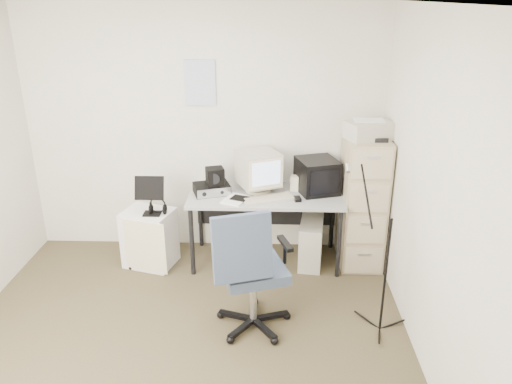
{
  "coord_description": "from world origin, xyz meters",
  "views": [
    {
      "loc": [
        0.68,
        -3.07,
        2.56
      ],
      "look_at": [
        0.55,
        0.95,
        0.95
      ],
      "focal_mm": 35.0,
      "sensor_mm": 36.0,
      "label": 1
    }
  ],
  "objects_px": {
    "office_chair": "(253,268)",
    "side_cart": "(150,238)",
    "filing_cabinet": "(362,202)",
    "desk": "(266,228)"
  },
  "relations": [
    {
      "from": "filing_cabinet",
      "to": "office_chair",
      "type": "relative_size",
      "value": 1.19
    },
    {
      "from": "side_cart",
      "to": "desk",
      "type": "bearing_deg",
      "value": 21.52
    },
    {
      "from": "filing_cabinet",
      "to": "side_cart",
      "type": "xyz_separation_m",
      "value": [
        -2.11,
        -0.14,
        -0.36
      ]
    },
    {
      "from": "office_chair",
      "to": "side_cart",
      "type": "height_order",
      "value": "office_chair"
    },
    {
      "from": "office_chair",
      "to": "side_cart",
      "type": "distance_m",
      "value": 1.48
    },
    {
      "from": "filing_cabinet",
      "to": "office_chair",
      "type": "height_order",
      "value": "filing_cabinet"
    },
    {
      "from": "filing_cabinet",
      "to": "desk",
      "type": "xyz_separation_m",
      "value": [
        -0.95,
        -0.03,
        -0.29
      ]
    },
    {
      "from": "desk",
      "to": "filing_cabinet",
      "type": "bearing_deg",
      "value": 1.81
    },
    {
      "from": "side_cart",
      "to": "office_chair",
      "type": "bearing_deg",
      "value": -26.52
    },
    {
      "from": "desk",
      "to": "side_cart",
      "type": "distance_m",
      "value": 1.16
    }
  ]
}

